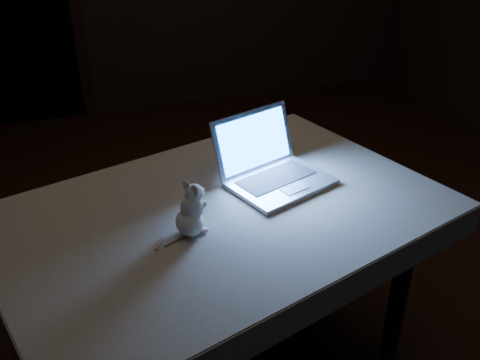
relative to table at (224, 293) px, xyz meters
name	(u,v)px	position (x,y,z in m)	size (l,w,h in m)	color
floor	(256,279)	(0.30, 0.46, -0.38)	(5.00, 5.00, 0.00)	black
table	(224,293)	(0.00, 0.00, 0.00)	(1.40, 0.90, 0.75)	black
tablecloth	(220,225)	(-0.02, -0.02, 0.33)	(1.52, 1.01, 0.11)	#BCB19B
laptop	(282,156)	(0.25, 0.08, 0.51)	(0.36, 0.31, 0.24)	#BBBABF
plush_mouse	(189,210)	(-0.14, -0.11, 0.47)	(0.13, 0.13, 0.18)	white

